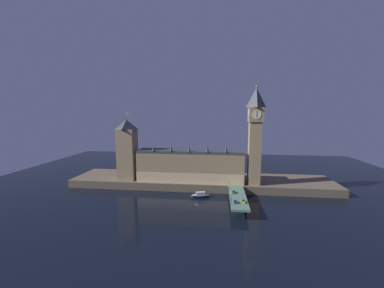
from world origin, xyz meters
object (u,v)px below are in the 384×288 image
(car_northbound_lead, at_px, (234,192))
(car_northbound_trail, at_px, (236,202))
(street_lamp_far, at_px, (229,183))
(boat_upstream, at_px, (200,195))
(car_southbound_lead, at_px, (243,201))
(pedestrian_near_rail, at_px, (231,200))
(clock_tower, at_px, (255,133))
(victoria_tower, at_px, (127,149))
(street_lamp_near, at_px, (231,197))

(car_northbound_lead, xyz_separation_m, car_northbound_trail, (0.00, -18.31, 0.03))
(street_lamp_far, height_order, boat_upstream, street_lamp_far)
(car_southbound_lead, bearing_deg, pedestrian_near_rail, 168.24)
(clock_tower, xyz_separation_m, pedestrian_near_rail, (-19.19, -40.92, -38.92))
(pedestrian_near_rail, relative_size, boat_upstream, 0.12)
(victoria_tower, bearing_deg, street_lamp_far, -12.53)
(street_lamp_near, relative_size, street_lamp_far, 1.03)
(street_lamp_near, relative_size, boat_upstream, 0.47)
(boat_upstream, bearing_deg, street_lamp_near, -52.67)
(car_northbound_lead, relative_size, pedestrian_near_rail, 2.63)
(car_southbound_lead, relative_size, boat_upstream, 0.28)
(car_northbound_lead, xyz_separation_m, car_southbound_lead, (4.80, -17.08, 0.00))
(car_northbound_lead, height_order, boat_upstream, car_northbound_lead)
(car_southbound_lead, relative_size, street_lamp_far, 0.61)
(victoria_tower, distance_m, boat_upstream, 73.40)
(car_northbound_trail, relative_size, car_southbound_lead, 0.91)
(clock_tower, bearing_deg, boat_upstream, -155.77)
(street_lamp_near, distance_m, boat_upstream, 35.96)
(clock_tower, bearing_deg, street_lamp_near, -113.17)
(victoria_tower, distance_m, street_lamp_far, 89.08)
(victoria_tower, bearing_deg, boat_upstream, -18.04)
(car_southbound_lead, bearing_deg, boat_upstream, 139.81)
(street_lamp_far, bearing_deg, clock_tower, 39.85)
(clock_tower, bearing_deg, car_northbound_trail, -111.04)
(pedestrian_near_rail, distance_m, street_lamp_far, 24.80)
(car_southbound_lead, bearing_deg, victoria_tower, 154.05)
(street_lamp_far, distance_m, boat_upstream, 23.18)
(victoria_tower, height_order, street_lamp_far, victoria_tower)
(car_northbound_lead, relative_size, car_southbound_lead, 1.11)
(clock_tower, height_order, victoria_tower, clock_tower)
(clock_tower, xyz_separation_m, car_southbound_lead, (-11.99, -42.42, -39.18))
(victoria_tower, relative_size, street_lamp_far, 8.23)
(clock_tower, xyz_separation_m, boat_upstream, (-40.58, -18.26, -45.21))
(clock_tower, bearing_deg, pedestrian_near_rail, -115.13)
(victoria_tower, distance_m, car_northbound_trail, 101.73)
(street_lamp_near, xyz_separation_m, street_lamp_far, (0.00, 29.44, -0.12))
(clock_tower, relative_size, victoria_tower, 1.35)
(pedestrian_near_rail, bearing_deg, street_lamp_far, 90.93)
(clock_tower, distance_m, pedestrian_near_rail, 59.65)
(clock_tower, bearing_deg, car_northbound_lead, -123.53)
(clock_tower, distance_m, street_lamp_near, 61.14)
(boat_upstream, bearing_deg, street_lamp_far, 5.21)
(car_northbound_lead, bearing_deg, street_lamp_far, 107.31)
(car_northbound_lead, distance_m, car_northbound_trail, 18.31)
(victoria_tower, xyz_separation_m, car_northbound_trail, (87.43, -46.11, -24.08))
(victoria_tower, xyz_separation_m, car_southbound_lead, (92.23, -44.88, -24.10))
(car_northbound_trail, distance_m, pedestrian_near_rail, 3.64)
(car_southbound_lead, xyz_separation_m, boat_upstream, (-28.60, 24.16, -6.03))
(car_northbound_trail, distance_m, car_southbound_lead, 4.96)
(car_northbound_trail, height_order, car_southbound_lead, car_northbound_trail)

